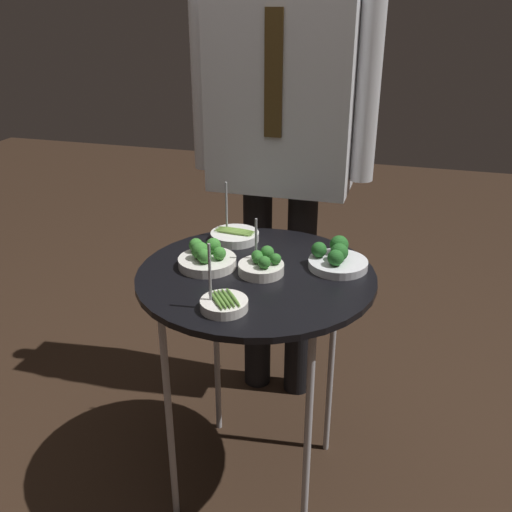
{
  "coord_description": "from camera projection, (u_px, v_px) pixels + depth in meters",
  "views": [
    {
      "loc": [
        0.39,
        -1.35,
        1.44
      ],
      "look_at": [
        0.0,
        0.0,
        0.8
      ],
      "focal_mm": 40.0,
      "sensor_mm": 36.0,
      "label": 1
    }
  ],
  "objects": [
    {
      "name": "ground_plane",
      "position": [
        256.0,
        478.0,
        1.87
      ],
      "size": [
        8.0,
        8.0,
        0.0
      ],
      "primitive_type": "plane",
      "color": "black"
    },
    {
      "name": "serving_cart",
      "position": [
        256.0,
        291.0,
        1.58
      ],
      "size": [
        0.66,
        0.66,
        0.75
      ],
      "color": "black",
      "rests_on": "ground_plane"
    },
    {
      "name": "bowl_asparagus_mid_right",
      "position": [
        224.0,
        303.0,
        1.37
      ],
      "size": [
        0.12,
        0.12,
        0.17
      ],
      "color": "silver",
      "rests_on": "serving_cart"
    },
    {
      "name": "bowl_broccoli_back_right",
      "position": [
        262.0,
        264.0,
        1.55
      ],
      "size": [
        0.13,
        0.13,
        0.15
      ],
      "color": "silver",
      "rests_on": "serving_cart"
    },
    {
      "name": "bowl_asparagus_front_right",
      "position": [
        235.0,
        236.0,
        1.76
      ],
      "size": [
        0.15,
        0.15,
        0.18
      ],
      "color": "white",
      "rests_on": "serving_cart"
    },
    {
      "name": "bowl_broccoli_back_left",
      "position": [
        337.0,
        258.0,
        1.58
      ],
      "size": [
        0.17,
        0.17,
        0.08
      ],
      "color": "silver",
      "rests_on": "serving_cart"
    },
    {
      "name": "bowl_broccoli_front_center",
      "position": [
        207.0,
        258.0,
        1.59
      ],
      "size": [
        0.16,
        0.16,
        0.08
      ],
      "color": "silver",
      "rests_on": "serving_cart"
    },
    {
      "name": "waiter_figure",
      "position": [
        282.0,
        119.0,
        1.88
      ],
      "size": [
        0.62,
        0.23,
        1.69
      ],
      "color": "black",
      "rests_on": "ground_plane"
    }
  ]
}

